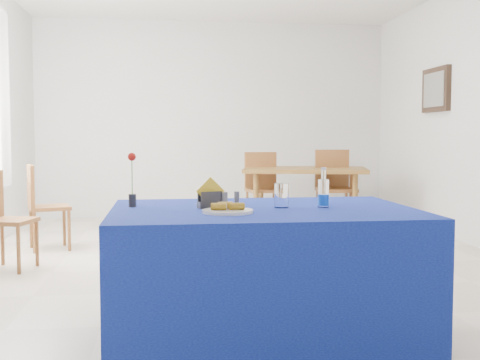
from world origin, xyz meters
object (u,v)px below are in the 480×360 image
Objects in this scene: chair_bg_left at (263,183)px; plate at (228,211)px; blue_table at (263,279)px; chair_bg_right at (334,183)px; chair_win_a at (1,213)px; oak_table at (306,174)px; chair_win_b at (41,201)px; water_bottle at (323,194)px.

plate is at bearing -108.83° from chair_bg_left.
chair_bg_right is (1.62, 4.21, 0.19)m from blue_table.
plate is 0.30× the size of chair_win_a.
oak_table is at bearing -23.37° from chair_bg_left.
chair_win_b is at bearing -158.55° from chair_bg_left.
blue_table is 4.53m from chair_bg_left.
blue_table is 1.88× the size of chair_win_a.
water_bottle is (0.33, 0.01, 0.45)m from blue_table.
chair_win_a is (-3.53, -1.99, -0.08)m from chair_bg_right.
chair_bg_right is 1.14× the size of chair_win_b.
oak_table is (1.27, 4.31, 0.30)m from blue_table.
blue_table is 4.52m from chair_bg_right.
chair_bg_right is at bearing 72.92° from water_bottle.
blue_table is 2.93m from chair_win_a.
chair_bg_right is (0.87, -0.25, 0.02)m from chair_bg_left.
chair_bg_right is at bearing 68.94° from blue_table.
plate reaches higher than oak_table.
chair_win_a is at bearing 125.51° from plate.
chair_win_b is (-2.50, -1.36, -0.05)m from chair_bg_left.
chair_bg_right is 3.55m from chair_win_b.
plate is 0.16× the size of blue_table.
chair_win_b is at bearing -158.20° from oak_table.
water_bottle is 3.74m from chair_win_b.
oak_table is 1.74× the size of chair_bg_right.
chair_bg_right is 4.06m from chair_win_a.
chair_bg_left is 1.10× the size of chair_win_b.
oak_table is at bearing 73.53° from blue_table.
chair_bg_left is 2.84m from chair_win_b.
oak_table is 1.98× the size of chair_win_b.
chair_bg_right reaches higher than chair_win_b.
water_bottle reaches higher than chair_win_b.
chair_win_b reaches higher than blue_table.
chair_bg_left is at bearing 80.49° from blue_table.
oak_table is at bearing -41.63° from chair_win_a.
oak_table is 3.82m from chair_win_a.
chair_win_a reaches higher than blue_table.
chair_bg_left is (-0.53, 0.15, -0.13)m from oak_table.
plate is 0.26× the size of chair_bg_right.
blue_table is 1.62× the size of chair_bg_right.
chair_bg_right is (0.35, -0.10, -0.11)m from oak_table.
chair_bg_left is 1.12× the size of chair_win_a.
chair_win_b reaches higher than oak_table.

